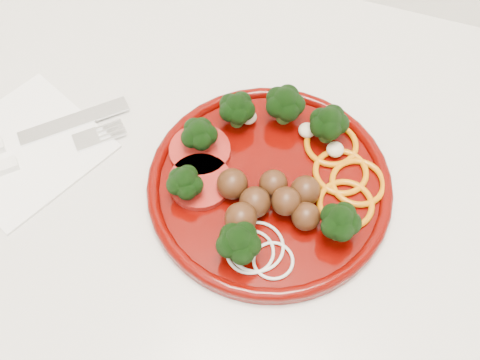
% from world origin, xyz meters
% --- Properties ---
extents(counter, '(2.40, 0.60, 0.90)m').
position_xyz_m(counter, '(0.00, 1.70, 0.45)').
color(counter, beige).
rests_on(counter, ground).
extents(plate, '(0.26, 0.26, 0.06)m').
position_xyz_m(plate, '(0.10, 1.68, 0.92)').
color(plate, '#490401').
rests_on(plate, counter).
extents(napkin, '(0.21, 0.21, 0.00)m').
position_xyz_m(napkin, '(-0.17, 1.64, 0.90)').
color(napkin, white).
rests_on(napkin, counter).
extents(fork, '(0.17, 0.16, 0.01)m').
position_xyz_m(fork, '(-0.18, 1.60, 0.91)').
color(fork, white).
rests_on(fork, napkin).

